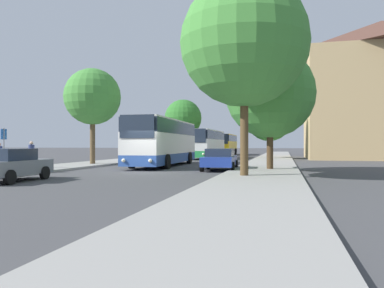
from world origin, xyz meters
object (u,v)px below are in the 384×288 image
bus_stop_sign (4,144)px  pedestrian_waiting_near (31,155)px  parked_car_right_near (220,159)px  tree_left_far (183,118)px  tree_right_near (269,118)px  tree_right_far (244,43)px  tree_right_mid (270,93)px  tree_left_near (93,97)px  bus_middle (206,143)px  bus_rear (226,144)px  parked_car_left_curb (9,164)px  bus_front (164,142)px

bus_stop_sign → pedestrian_waiting_near: size_ratio=1.43×
parked_car_right_near → tree_left_far: size_ratio=0.55×
parked_car_right_near → tree_right_near: 20.48m
pedestrian_waiting_near → tree_right_far: tree_right_far is taller
pedestrian_waiting_near → tree_right_mid: 15.54m
tree_right_far → tree_right_mid: bearing=78.9°
parked_car_right_near → tree_right_near: tree_right_near is taller
tree_right_far → tree_left_near: bearing=146.9°
bus_middle → pedestrian_waiting_near: 23.74m
tree_right_near → tree_right_mid: 19.99m
bus_middle → pedestrian_waiting_near: (-6.70, -22.76, -0.77)m
bus_rear → tree_right_mid: size_ratio=1.45×
pedestrian_waiting_near → tree_left_far: bearing=16.5°
parked_car_right_near → tree_left_near: (-10.59, 3.01, 4.64)m
bus_middle → parked_car_right_near: size_ratio=2.63×
tree_left_far → tree_left_near: bearing=-90.6°
parked_car_left_curb → tree_right_mid: bearing=37.0°
bus_rear → tree_left_far: (-5.25, -6.47, 3.78)m
tree_left_far → bus_rear: bearing=51.0°
tree_left_near → bus_front: bearing=9.4°
parked_car_right_near → tree_left_far: bearing=-73.2°
bus_middle → bus_stop_sign: bearing=-104.6°
tree_right_near → tree_right_far: (-0.24, -25.23, 1.95)m
bus_stop_sign → bus_front: bearing=54.5°
bus_rear → tree_left_far: bearing=-129.7°
bus_stop_sign → tree_right_mid: 15.99m
bus_stop_sign → tree_left_near: tree_left_near is taller
tree_left_far → tree_right_near: size_ratio=1.13×
bus_front → pedestrian_waiting_near: 9.51m
bus_rear → tree_right_mid: 36.57m
tree_right_mid → bus_rear: bearing=103.0°
tree_left_near → tree_right_mid: 14.05m
tree_left_near → bus_rear: bearing=80.4°
tree_left_near → tree_left_far: size_ratio=0.92×
bus_front → bus_middle: bus_front is taller
tree_left_far → tree_right_mid: 32.00m
bus_middle → pedestrian_waiting_near: bearing=-106.2°
bus_middle → tree_right_mid: size_ratio=1.56×
parked_car_left_curb → bus_front: bearing=74.5°
bus_rear → tree_left_near: (-5.51, -32.49, 3.65)m
bus_rear → tree_right_mid: (8.20, -35.51, 3.08)m
pedestrian_waiting_near → tree_left_far: (1.36, 31.86, 4.49)m
tree_right_mid → tree_left_near: bearing=167.6°
pedestrian_waiting_near → tree_right_far: bearing=-81.1°
pedestrian_waiting_near → tree_left_near: 7.37m
bus_rear → pedestrian_waiting_near: bus_rear is taller
bus_front → tree_right_near: 17.87m
bus_middle → tree_right_near: (7.31, 0.03, 2.87)m
bus_stop_sign → tree_right_near: (13.96, 25.28, 2.98)m
tree_right_near → bus_stop_sign: bearing=-118.9°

